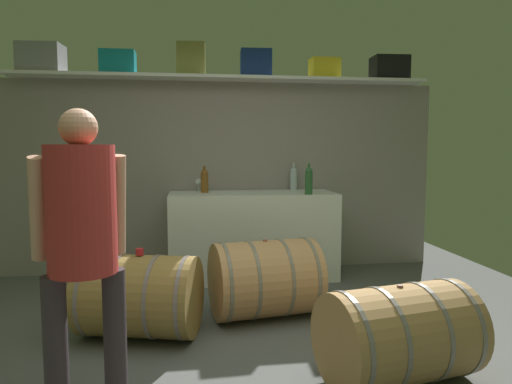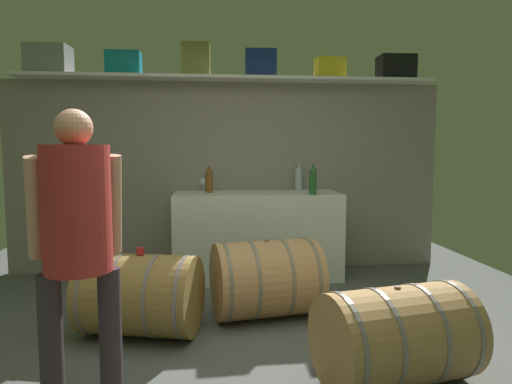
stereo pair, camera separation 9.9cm
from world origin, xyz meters
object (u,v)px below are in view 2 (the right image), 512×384
at_px(toolcase_yellow, 330,68).
at_px(wine_barrel_far, 266,279).
at_px(wine_glass, 203,182).
at_px(work_cabinet, 257,235).
at_px(winemaker_pouring, 77,232).
at_px(toolcase_navy, 261,64).
at_px(wine_barrel_near, 141,295).
at_px(tasting_cup, 140,251).
at_px(wine_bottle_amber, 209,180).
at_px(toolcase_teal, 124,64).
at_px(toolcase_black, 396,68).
at_px(toolcase_grey, 49,60).
at_px(wine_bottle_clear, 299,178).
at_px(wine_barrel_flank, 396,336).
at_px(toolcase_olive, 196,60).
at_px(wine_bottle_green, 313,180).

bearing_deg(toolcase_yellow, wine_barrel_far, -124.69).
bearing_deg(wine_glass, work_cabinet, -22.12).
bearing_deg(winemaker_pouring, toolcase_navy, 47.13).
distance_m(wine_barrel_near, tasting_cup, 0.32).
bearing_deg(wine_bottle_amber, toolcase_teal, 168.59).
bearing_deg(wine_bottle_amber, toolcase_black, 4.85).
bearing_deg(toolcase_black, toolcase_navy, -177.51).
relative_size(toolcase_grey, wine_bottle_clear, 1.37).
xyz_separation_m(toolcase_navy, wine_bottle_clear, (0.42, 0.01, -1.21)).
height_order(wine_barrel_far, wine_barrel_flank, wine_barrel_far).
relative_size(toolcase_black, winemaker_pouring, 0.25).
bearing_deg(toolcase_olive, toolcase_black, 3.12).
xyz_separation_m(toolcase_navy, wine_barrel_flank, (0.49, -2.52, -1.95)).
height_order(toolcase_navy, toolcase_black, toolcase_navy).
relative_size(toolcase_grey, toolcase_olive, 1.20).
relative_size(toolcase_yellow, wine_barrel_flank, 0.32).
relative_size(toolcase_olive, wine_barrel_flank, 0.36).
relative_size(wine_bottle_amber, wine_barrel_flank, 0.29).
bearing_deg(wine_bottle_amber, tasting_cup, -108.57).
relative_size(wine_bottle_clear, wine_barrel_near, 0.32).
bearing_deg(work_cabinet, toolcase_olive, 158.63).
xyz_separation_m(toolcase_teal, toolcase_yellow, (2.17, 0.00, -0.01)).
distance_m(toolcase_navy, wine_barrel_far, 2.37).
relative_size(toolcase_black, tasting_cup, 6.73).
bearing_deg(toolcase_yellow, work_cabinet, -166.44).
height_order(toolcase_grey, wine_glass, toolcase_grey).
xyz_separation_m(wine_barrel_far, winemaker_pouring, (-1.09, -1.28, 0.63)).
relative_size(toolcase_black, wine_bottle_green, 1.23).
bearing_deg(toolcase_grey, toolcase_black, 3.43).
bearing_deg(toolcase_navy, toolcase_olive, -176.75).
distance_m(toolcase_black, wine_barrel_flank, 3.33).
distance_m(toolcase_black, wine_bottle_amber, 2.38).
relative_size(toolcase_teal, work_cabinet, 0.20).
bearing_deg(toolcase_black, toolcase_grey, -177.51).
height_order(toolcase_olive, toolcase_black, toolcase_olive).
bearing_deg(toolcase_yellow, wine_bottle_clear, 175.11).
height_order(toolcase_black, wine_bottle_green, toolcase_black).
distance_m(toolcase_teal, work_cabinet, 2.24).
bearing_deg(wine_barrel_near, wine_bottle_green, 50.95).
xyz_separation_m(wine_barrel_near, wine_barrel_flank, (1.55, -0.87, -0.01)).
distance_m(toolcase_yellow, wine_glass, 1.83).
bearing_deg(toolcase_yellow, toolcase_navy, 177.23).
distance_m(tasting_cup, winemaker_pouring, 1.07).
distance_m(toolcase_olive, wine_barrel_flank, 3.41).
distance_m(toolcase_grey, toolcase_black, 3.65).
bearing_deg(toolcase_olive, tasting_cup, -99.68).
relative_size(toolcase_yellow, toolcase_black, 0.81).
bearing_deg(work_cabinet, toolcase_navy, 74.51).
bearing_deg(wine_barrel_flank, toolcase_black, 56.23).
bearing_deg(toolcase_olive, toolcase_grey, -176.88).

